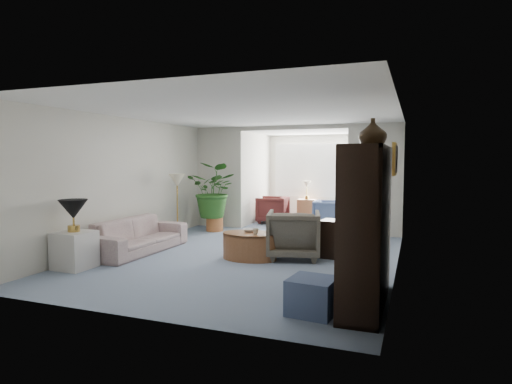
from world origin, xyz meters
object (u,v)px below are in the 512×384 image
at_px(plant_pot, 215,224).
at_px(sunroom_table, 307,210).
at_px(sofa, 138,235).
at_px(table_lamp, 73,209).
at_px(framed_picture, 396,159).
at_px(coffee_table, 250,246).
at_px(ottoman, 312,296).
at_px(sunroom_chair_blue, 328,213).
at_px(wingback_chair, 294,234).
at_px(sunroom_chair_maroon, 273,210).
at_px(coffee_cup, 256,231).
at_px(entertainment_cabinet, 367,226).
at_px(coffee_bowl, 249,230).
at_px(floor_lamp, 177,180).
at_px(end_table, 75,250).
at_px(side_table_dark, 337,239).
at_px(cabinet_urn, 373,133).

bearing_deg(plant_pot, sunroom_table, 56.59).
bearing_deg(sofa, table_lamp, 172.75).
bearing_deg(framed_picture, coffee_table, 178.48).
bearing_deg(sofa, ottoman, -116.74).
height_order(sofa, sunroom_chair_blue, sunroom_chair_blue).
bearing_deg(table_lamp, wingback_chair, 32.18).
bearing_deg(sunroom_chair_blue, sunroom_chair_maroon, 85.31).
xyz_separation_m(table_lamp, coffee_cup, (2.47, 1.45, -0.43)).
bearing_deg(plant_pot, table_lamp, -96.96).
bearing_deg(ottoman, entertainment_cabinet, 44.93).
height_order(sofa, coffee_bowl, sofa).
height_order(table_lamp, sunroom_table, table_lamp).
bearing_deg(sofa, sunroom_chair_blue, -30.51).
bearing_deg(floor_lamp, entertainment_cabinet, -34.72).
xyz_separation_m(ottoman, sunroom_chair_maroon, (-2.55, 6.28, 0.16)).
relative_size(framed_picture, sunroom_chair_blue, 0.69).
relative_size(coffee_table, entertainment_cabinet, 0.51).
bearing_deg(wingback_chair, coffee_table, 12.38).
bearing_deg(end_table, side_table_dark, 30.59).
relative_size(ottoman, sunroom_table, 0.82).
relative_size(framed_picture, entertainment_cabinet, 0.27).
bearing_deg(sofa, coffee_cup, -86.38).
bearing_deg(coffee_cup, table_lamp, -149.62).
xyz_separation_m(sofa, coffee_bowl, (2.07, 0.30, 0.17)).
relative_size(wingback_chair, cabinet_urn, 2.52).
relative_size(sofa, sunroom_chair_blue, 2.88).
relative_size(sofa, floor_lamp, 5.83).
relative_size(coffee_bowl, wingback_chair, 0.23).
bearing_deg(ottoman, cabinet_urn, 63.15).
height_order(table_lamp, wingback_chair, table_lamp).
xyz_separation_m(end_table, sunroom_table, (2.11, 6.41, 0.01)).
bearing_deg(table_lamp, coffee_bowl, 35.99).
height_order(side_table_dark, entertainment_cabinet, entertainment_cabinet).
bearing_deg(plant_pot, coffee_cup, -51.45).
bearing_deg(end_table, framed_picture, 17.69).
bearing_deg(cabinet_urn, side_table_dark, 112.04).
height_order(table_lamp, side_table_dark, table_lamp).
bearing_deg(coffee_table, floor_lamp, 148.82).
height_order(sunroom_chair_maroon, sunroom_table, sunroom_chair_maroon).
bearing_deg(table_lamp, floor_lamp, 87.88).
relative_size(entertainment_cabinet, sunroom_table, 3.09).
bearing_deg(table_lamp, end_table, 0.00).
distance_m(coffee_bowl, plant_pot, 2.92).
bearing_deg(entertainment_cabinet, ottoman, -135.07).
distance_m(sofa, sunroom_chair_blue, 5.07).
xyz_separation_m(sofa, end_table, (-0.20, -1.35, -0.02)).
bearing_deg(end_table, wingback_chair, 32.18).
relative_size(floor_lamp, sunroom_chair_maroon, 0.46).
bearing_deg(framed_picture, ottoman, -109.41).
xyz_separation_m(floor_lamp, wingback_chair, (2.89, -1.00, -0.84)).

